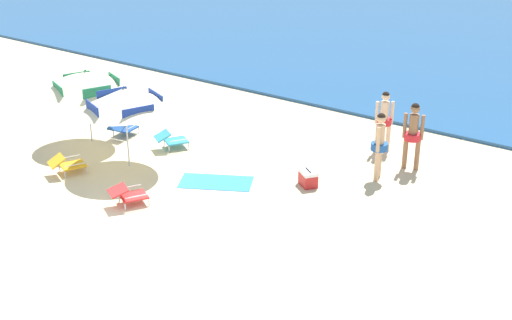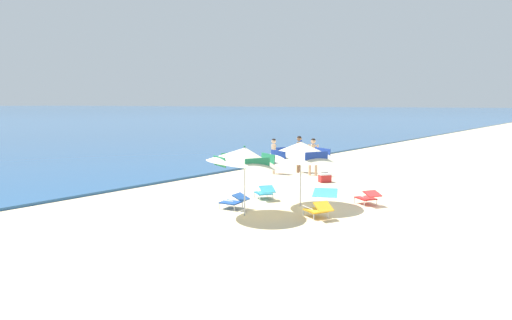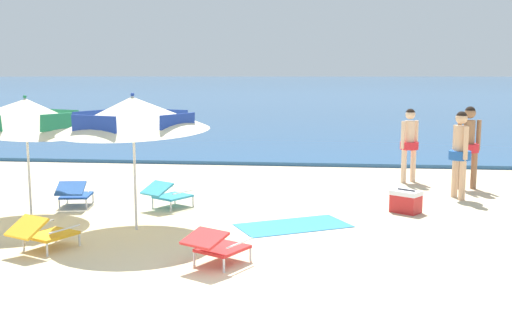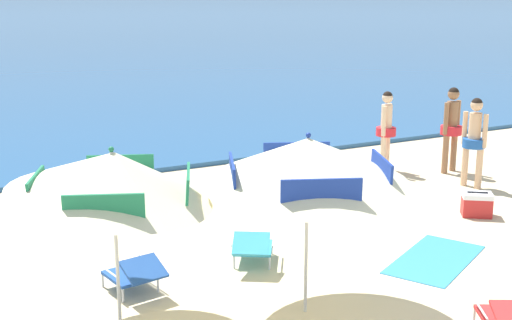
% 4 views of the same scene
% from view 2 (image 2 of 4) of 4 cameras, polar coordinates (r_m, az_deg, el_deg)
% --- Properties ---
extents(ground_plane, '(800.00, 800.00, 0.00)m').
position_cam_2_polar(ground_plane, '(15.27, 20.88, -5.84)').
color(ground_plane, beige).
extents(beach_umbrella_striped_main, '(3.17, 3.19, 2.18)m').
position_cam_2_polar(beach_umbrella_striped_main, '(14.32, 5.81, 1.27)').
color(beach_umbrella_striped_main, silver).
rests_on(beach_umbrella_striped_main, ground).
extents(beach_umbrella_striped_second, '(3.10, 3.08, 2.20)m').
position_cam_2_polar(beach_umbrella_striped_second, '(13.04, -1.50, 0.51)').
color(beach_umbrella_striped_second, silver).
rests_on(beach_umbrella_striped_second, ground).
extents(lounge_chair_under_umbrella, '(0.85, 1.03, 0.52)m').
position_cam_2_polar(lounge_chair_under_umbrella, '(13.14, 8.03, -6.29)').
color(lounge_chair_under_umbrella, gold).
rests_on(lounge_chair_under_umbrella, ground).
extents(lounge_chair_beside_umbrella, '(0.88, 1.00, 0.50)m').
position_cam_2_polar(lounge_chair_beside_umbrella, '(15.15, 14.23, -4.60)').
color(lounge_chair_beside_umbrella, red).
rests_on(lounge_chair_beside_umbrella, ground).
extents(lounge_chair_facing_sea, '(0.91, 1.02, 0.52)m').
position_cam_2_polar(lounge_chair_facing_sea, '(15.53, 1.14, -4.11)').
color(lounge_chair_facing_sea, teal).
rests_on(lounge_chair_facing_sea, ground).
extents(lounge_chair_spare_folded, '(0.67, 0.96, 0.51)m').
position_cam_2_polar(lounge_chair_spare_folded, '(14.15, -2.81, -5.24)').
color(lounge_chair_spare_folded, '#1E4799').
rests_on(lounge_chair_spare_folded, ground).
extents(person_standing_near_shore, '(0.43, 0.50, 1.74)m').
position_cam_2_polar(person_standing_near_shore, '(20.77, 7.37, 0.77)').
color(person_standing_near_shore, '#D8A87F').
rests_on(person_standing_near_shore, ground).
extents(person_standing_beside, '(0.42, 0.41, 1.69)m').
position_cam_2_polar(person_standing_beside, '(21.15, 2.29, 0.86)').
color(person_standing_beside, beige).
rests_on(person_standing_beside, ground).
extents(person_wading_in, '(0.52, 0.44, 1.79)m').
position_cam_2_polar(person_wading_in, '(21.68, 5.57, 1.13)').
color(person_wading_in, '#8C6042').
rests_on(person_wading_in, ground).
extents(cooler_box, '(0.61, 0.57, 0.43)m').
position_cam_2_polar(cooler_box, '(19.16, 8.85, -2.24)').
color(cooler_box, red).
rests_on(cooler_box, ground).
extents(beach_towel, '(2.01, 1.64, 0.01)m').
position_cam_2_polar(beach_towel, '(16.95, 8.92, -4.16)').
color(beach_towel, '#3384BC').
rests_on(beach_towel, ground).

